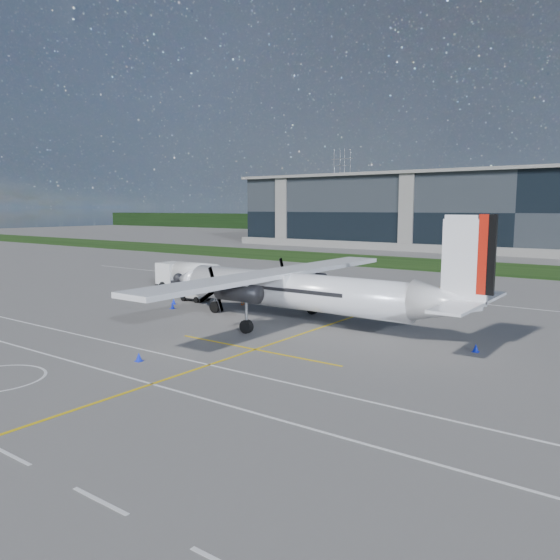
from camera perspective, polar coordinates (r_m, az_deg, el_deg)
ground at (r=75.05m, az=17.97°, el=0.73°), size 400.00×400.00×0.00m
grass_strip at (r=82.65m, az=19.70°, el=1.27°), size 400.00×18.00×0.04m
terminal_building at (r=113.30m, az=24.49°, el=6.42°), size 120.00×20.00×15.00m
pylon_west at (r=208.29m, az=6.47°, el=9.34°), size 9.00×4.60×30.00m
yellow_taxiway_centerline at (r=46.33m, az=9.86°, el=-3.06°), size 0.20×70.00×0.01m
white_lane_line at (r=29.78m, az=-17.06°, el=-9.28°), size 90.00×0.15×0.01m
turboprop_aircraft at (r=38.71m, az=2.55°, el=1.02°), size 26.03×26.99×8.10m
fuel_tanker_truck at (r=56.50m, az=-9.86°, el=0.39°), size 7.99×2.60×3.00m
baggage_tug at (r=50.41m, az=-8.82°, el=-1.24°), size 2.72×1.63×1.63m
ground_crew_person at (r=47.87m, az=-3.88°, el=-1.32°), size 0.77×0.97×2.15m
safety_cone_stbdwing at (r=51.50m, az=7.90°, el=-1.67°), size 0.36×0.36×0.50m
safety_cone_nose_port at (r=46.86m, az=-11.16°, el=-2.66°), size 0.36×0.36×0.50m
safety_cone_fwd at (r=49.05m, az=-11.06°, el=-2.21°), size 0.36×0.36×0.50m
safety_cone_portwing at (r=31.52m, az=-14.53°, el=-7.78°), size 0.36×0.36×0.50m
safety_cone_tail at (r=34.42m, az=19.78°, el=-6.69°), size 0.36×0.36×0.50m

